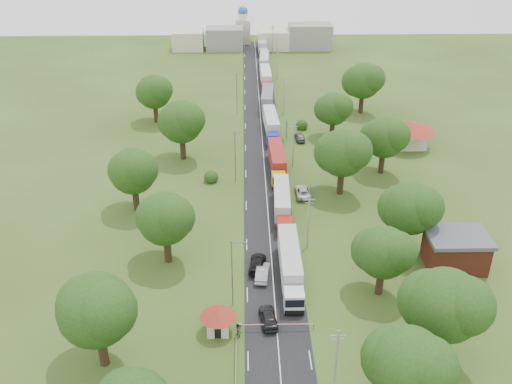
{
  "coord_description": "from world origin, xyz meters",
  "views": [
    {
      "loc": [
        -3.71,
        -78.29,
        48.41
      ],
      "look_at": [
        -1.95,
        5.23,
        3.0
      ],
      "focal_mm": 40.0,
      "sensor_mm": 36.0,
      "label": 1
    }
  ],
  "objects_px": {
    "boom_barrier": "(266,325)",
    "car_lane_mid": "(262,273)",
    "guard_booth": "(218,318)",
    "truck_0": "(290,265)",
    "info_sign": "(287,125)",
    "pedestrian_near": "(273,322)",
    "car_lane_front": "(268,317)"
  },
  "relations": [
    {
      "from": "info_sign",
      "to": "car_lane_mid",
      "type": "xyz_separation_m",
      "value": [
        -6.65,
        -49.18,
        -2.2
      ]
    },
    {
      "from": "car_lane_mid",
      "to": "pedestrian_near",
      "type": "bearing_deg",
      "value": 102.6
    },
    {
      "from": "boom_barrier",
      "to": "info_sign",
      "type": "height_order",
      "value": "info_sign"
    },
    {
      "from": "car_lane_mid",
      "to": "car_lane_front",
      "type": "bearing_deg",
      "value": 99.89
    },
    {
      "from": "boom_barrier",
      "to": "pedestrian_near",
      "type": "relative_size",
      "value": 5.34
    },
    {
      "from": "info_sign",
      "to": "car_lane_mid",
      "type": "height_order",
      "value": "info_sign"
    },
    {
      "from": "truck_0",
      "to": "car_lane_front",
      "type": "distance_m",
      "value": 9.74
    },
    {
      "from": "info_sign",
      "to": "pedestrian_near",
      "type": "relative_size",
      "value": 2.37
    },
    {
      "from": "guard_booth",
      "to": "pedestrian_near",
      "type": "xyz_separation_m",
      "value": [
        6.74,
        0.5,
        -1.3
      ]
    },
    {
      "from": "boom_barrier",
      "to": "car_lane_front",
      "type": "distance_m",
      "value": 1.54
    },
    {
      "from": "info_sign",
      "to": "car_lane_mid",
      "type": "bearing_deg",
      "value": -97.71
    },
    {
      "from": "truck_0",
      "to": "pedestrian_near",
      "type": "distance_m",
      "value": 10.51
    },
    {
      "from": "info_sign",
      "to": "car_lane_front",
      "type": "height_order",
      "value": "info_sign"
    },
    {
      "from": "boom_barrier",
      "to": "car_lane_front",
      "type": "bearing_deg",
      "value": 76.59
    },
    {
      "from": "truck_0",
      "to": "car_lane_mid",
      "type": "distance_m",
      "value": 4.08
    },
    {
      "from": "boom_barrier",
      "to": "car_lane_mid",
      "type": "bearing_deg",
      "value": 90.51
    },
    {
      "from": "guard_booth",
      "to": "truck_0",
      "type": "distance_m",
      "value": 14.21
    },
    {
      "from": "pedestrian_near",
      "to": "info_sign",
      "type": "bearing_deg",
      "value": 85.16
    },
    {
      "from": "truck_0",
      "to": "pedestrian_near",
      "type": "xyz_separation_m",
      "value": [
        -2.79,
        -10.03,
        -1.43
      ]
    },
    {
      "from": "info_sign",
      "to": "guard_booth",
      "type": "bearing_deg",
      "value": -101.68
    },
    {
      "from": "info_sign",
      "to": "car_lane_front",
      "type": "relative_size",
      "value": 0.84
    },
    {
      "from": "truck_0",
      "to": "car_lane_front",
      "type": "bearing_deg",
      "value": -110.26
    },
    {
      "from": "car_lane_front",
      "to": "pedestrian_near",
      "type": "relative_size",
      "value": 2.81
    },
    {
      "from": "car_lane_front",
      "to": "truck_0",
      "type": "bearing_deg",
      "value": -117.29
    },
    {
      "from": "car_lane_mid",
      "to": "pedestrian_near",
      "type": "relative_size",
      "value": 2.81
    },
    {
      "from": "car_lane_front",
      "to": "car_lane_mid",
      "type": "relative_size",
      "value": 1.0
    },
    {
      "from": "car_lane_front",
      "to": "pedestrian_near",
      "type": "distance_m",
      "value": 1.14
    },
    {
      "from": "truck_0",
      "to": "car_lane_mid",
      "type": "height_order",
      "value": "truck_0"
    },
    {
      "from": "boom_barrier",
      "to": "car_lane_front",
      "type": "xyz_separation_m",
      "value": [
        0.36,
        1.5,
        -0.06
      ]
    },
    {
      "from": "pedestrian_near",
      "to": "guard_booth",
      "type": "bearing_deg",
      "value": -175.15
    },
    {
      "from": "car_lane_front",
      "to": "car_lane_mid",
      "type": "distance_m",
      "value": 9.33
    },
    {
      "from": "guard_booth",
      "to": "truck_0",
      "type": "height_order",
      "value": "truck_0"
    }
  ]
}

